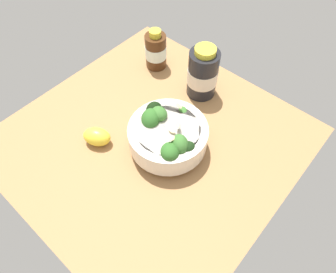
% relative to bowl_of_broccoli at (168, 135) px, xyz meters
% --- Properties ---
extents(ground_plane, '(0.62, 0.62, 0.03)m').
position_rel_bowl_of_broccoli_xyz_m(ground_plane, '(-0.04, -0.01, -0.06)').
color(ground_plane, '#996D42').
extents(bowl_of_broccoli, '(0.17, 0.17, 0.10)m').
position_rel_bowl_of_broccoli_xyz_m(bowl_of_broccoli, '(0.00, 0.00, 0.00)').
color(bowl_of_broccoli, silver).
rests_on(bowl_of_broccoli, ground_plane).
extents(lemon_wedge, '(0.08, 0.07, 0.04)m').
position_rel_bowl_of_broccoli_xyz_m(lemon_wedge, '(-0.13, -0.10, -0.02)').
color(lemon_wedge, yellow).
rests_on(lemon_wedge, ground_plane).
extents(bottle_tall, '(0.08, 0.08, 0.14)m').
position_rel_bowl_of_broccoli_xyz_m(bottle_tall, '(-0.05, 0.19, 0.02)').
color(bottle_tall, black).
rests_on(bottle_tall, ground_plane).
extents(bottle_short, '(0.06, 0.06, 0.11)m').
position_rel_bowl_of_broccoli_xyz_m(bottle_short, '(-0.21, 0.19, 0.00)').
color(bottle_short, '#472814').
rests_on(bottle_short, ground_plane).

